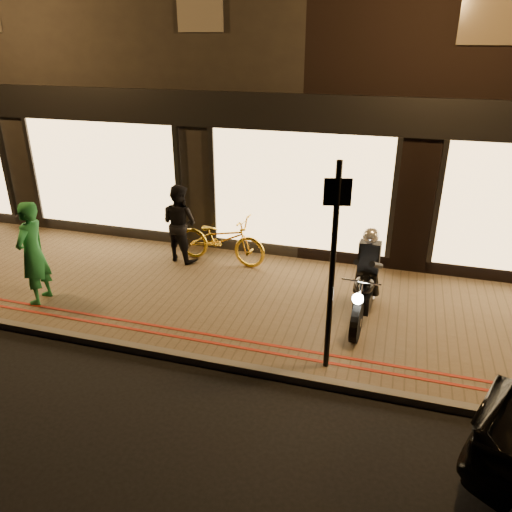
{
  "coord_description": "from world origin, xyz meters",
  "views": [
    {
      "loc": [
        1.95,
        -5.62,
        4.5
      ],
      "look_at": [
        -0.25,
        1.72,
        1.1
      ],
      "focal_mm": 35.0,
      "sensor_mm": 36.0,
      "label": 1
    }
  ],
  "objects_px": {
    "sign_post": "(333,260)",
    "person_green": "(33,253)",
    "motorcycle": "(365,286)",
    "bicycle_gold": "(221,239)"
  },
  "relations": [
    {
      "from": "sign_post",
      "to": "bicycle_gold",
      "type": "relative_size",
      "value": 1.53
    },
    {
      "from": "sign_post",
      "to": "person_green",
      "type": "distance_m",
      "value": 5.3
    },
    {
      "from": "bicycle_gold",
      "to": "person_green",
      "type": "xyz_separation_m",
      "value": [
        -2.53,
        -2.5,
        0.41
      ]
    },
    {
      "from": "motorcycle",
      "to": "sign_post",
      "type": "xyz_separation_m",
      "value": [
        -0.37,
        -1.47,
        1.06
      ]
    },
    {
      "from": "motorcycle",
      "to": "person_green",
      "type": "height_order",
      "value": "person_green"
    },
    {
      "from": "sign_post",
      "to": "bicycle_gold",
      "type": "bearing_deg",
      "value": 132.34
    },
    {
      "from": "bicycle_gold",
      "to": "person_green",
      "type": "distance_m",
      "value": 3.58
    },
    {
      "from": "sign_post",
      "to": "person_green",
      "type": "bearing_deg",
      "value": 175.0
    },
    {
      "from": "motorcycle",
      "to": "bicycle_gold",
      "type": "relative_size",
      "value": 0.99
    },
    {
      "from": "sign_post",
      "to": "motorcycle",
      "type": "bearing_deg",
      "value": 75.8
    }
  ]
}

